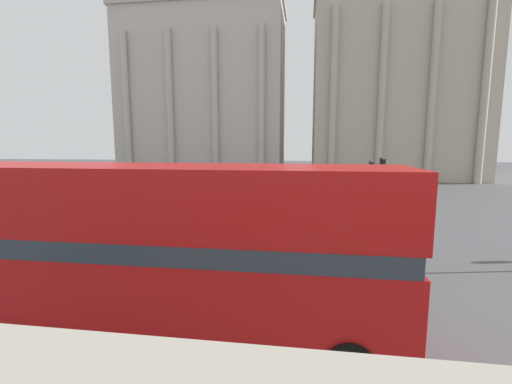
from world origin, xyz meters
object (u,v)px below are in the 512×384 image
pedestrian_black (178,216)px  car_black (231,207)px  double_decker_bus (165,246)px  plaza_building_left (203,95)px  pedestrian_yellow (157,223)px  car_maroon (373,194)px  pedestrian_olive (431,208)px  traffic_light_mid (381,181)px  plaza_building_right (392,87)px  traffic_light_far (370,177)px

pedestrian_black → car_black: bearing=-6.8°
double_decker_bus → plaza_building_left: size_ratio=0.45×
pedestrian_yellow → double_decker_bus: bearing=-116.6°
car_black → pedestrian_yellow: size_ratio=2.40×
car_black → car_maroon: same height
pedestrian_olive → car_black: bearing=-45.3°
traffic_light_mid → pedestrian_black: bearing=-160.5°
plaza_building_left → traffic_light_mid: (20.58, -31.93, -9.89)m
plaza_building_left → pedestrian_olive: plaza_building_left is taller
car_black → car_maroon: (10.56, 7.87, 0.00)m
plaza_building_right → pedestrian_yellow: (-19.48, -37.85, -12.07)m
double_decker_bus → plaza_building_right: size_ratio=0.43×
plaza_building_left → plaza_building_right: bearing=0.1°
car_black → pedestrian_olive: bearing=32.6°
plaza_building_right → car_black: bearing=-118.5°
plaza_building_right → traffic_light_far: (-7.41, -26.72, -10.71)m
car_black → pedestrian_olive: pedestrian_olive is taller
double_decker_bus → car_maroon: 23.99m
traffic_light_far → pedestrian_black: traffic_light_far is taller
pedestrian_olive → pedestrian_yellow: (-14.81, -6.16, 0.02)m
pedestrian_olive → pedestrian_yellow: pedestrian_yellow is taller
double_decker_bus → pedestrian_olive: (10.96, 14.10, -1.42)m
traffic_light_mid → plaza_building_right: bearing=76.4°
plaza_building_left → car_black: bearing=-70.4°
plaza_building_left → pedestrian_yellow: bearing=-76.9°
plaza_building_right → pedestrian_black: size_ratio=15.18×
pedestrian_olive → plaza_building_left: bearing=-97.7°
double_decker_bus → traffic_light_mid: bearing=60.8°
car_black → pedestrian_black: pedestrian_black is taller
pedestrian_black → pedestrian_olive: bearing=-56.4°
double_decker_bus → plaza_building_left: plaza_building_left is taller
traffic_light_mid → pedestrian_yellow: (-11.75, -5.86, -1.64)m
pedestrian_olive → pedestrian_yellow: bearing=-21.8°
plaza_building_right → car_maroon: (-6.57, -23.64, -12.38)m
double_decker_bus → plaza_building_left: (-12.66, 45.72, 10.12)m
pedestrian_olive → pedestrian_black: (-14.44, -4.33, 0.00)m
double_decker_bus → traffic_light_far: bearing=67.3°
traffic_light_far → pedestrian_yellow: size_ratio=2.06×
car_black → pedestrian_black: size_ratio=2.44×
pedestrian_black → plaza_building_left: bearing=31.3°
double_decker_bus → car_maroon: (9.07, 22.14, -1.71)m
car_black → plaza_building_left: bearing=142.9°
double_decker_bus → car_black: 14.45m
plaza_building_right → pedestrian_olive: size_ratio=15.19×
traffic_light_mid → car_maroon: traffic_light_mid is taller
car_maroon → traffic_light_mid: bearing=89.3°
plaza_building_left → traffic_light_far: plaza_building_left is taller
plaza_building_right → car_maroon: plaza_building_right is taller
double_decker_bus → car_black: bearing=96.6°
traffic_light_far → car_maroon: bearing=74.9°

